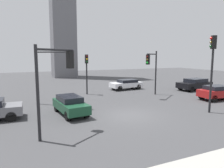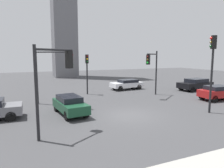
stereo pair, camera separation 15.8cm
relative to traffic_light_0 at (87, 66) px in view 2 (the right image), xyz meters
The scene contains 10 objects.
ground_plane 10.02m from the traffic_light_0, 88.22° to the right, with size 94.67×94.67×0.00m, color #424244.
traffic_light_0 is the anchor object (origin of this frame).
traffic_light_1 6.01m from the traffic_light_0, 136.25° to the right, with size 2.76×2.96×4.98m.
traffic_light_2 7.25m from the traffic_light_0, 34.62° to the right, with size 2.54×1.95×4.91m.
traffic_light_3 12.24m from the traffic_light_0, 115.09° to the right, with size 2.30×1.50×4.94m.
traffic_light_4 13.02m from the traffic_light_0, 60.78° to the right, with size 0.49×0.43×5.88m.
car_2 6.39m from the traffic_light_0, 12.08° to the left, with size 4.31×2.08×1.29m.
car_3 14.01m from the traffic_light_0, 36.57° to the right, with size 4.05×1.97×1.44m.
car_4 8.58m from the traffic_light_0, 116.03° to the right, with size 2.06×4.20×1.38m.
car_5 14.02m from the traffic_light_0, 11.81° to the right, with size 4.66×2.41×1.48m.
Camera 2 is at (-7.12, -13.14, 4.38)m, focal length 33.26 mm.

